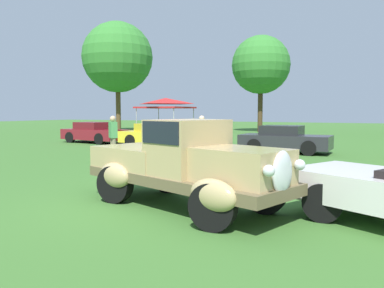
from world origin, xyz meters
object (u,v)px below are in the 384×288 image
Objects in this scene: show_car_burgundy at (94,133)px; spectator_near_truck at (113,136)px; feature_pickup_truck at (185,163)px; show_car_charcoal at (284,139)px; spectator_between_cars at (202,135)px; show_car_yellow at (158,135)px; canopy_tent_left_field at (166,102)px.

spectator_near_truck reaches higher than show_car_burgundy.
feature_pickup_truck is 10.85m from show_car_charcoal.
show_car_yellow is at bearing 139.18° from spectator_between_cars.
show_car_yellow is at bearing 179.41° from show_car_charcoal.
show_car_burgundy is (-12.00, 11.39, -0.27)m from feature_pickup_truck.
show_car_burgundy is at bearing 177.20° from show_car_charcoal.
canopy_tent_left_field is (-6.23, 7.87, 1.51)m from spectator_between_cars.
canopy_tent_left_field reaches higher than spectator_near_truck.
canopy_tent_left_field is at bearing 52.95° from show_car_burgundy.
spectator_near_truck is at bearing -70.62° from canopy_tent_left_field.
show_car_yellow is (4.71, -0.49, 0.00)m from show_car_burgundy.
show_car_yellow is 4.94m from canopy_tent_left_field.
show_car_charcoal is at bearing -26.14° from canopy_tent_left_field.
canopy_tent_left_field is at bearing 121.47° from feature_pickup_truck.
feature_pickup_truck is at bearing -86.84° from show_car_charcoal.
show_car_burgundy is 1.07× the size of show_car_charcoal.
spectator_between_cars is (2.75, 2.00, 0.00)m from spectator_near_truck.
show_car_yellow is at bearing 123.77° from feature_pickup_truck.
feature_pickup_truck is 17.73m from canopy_tent_left_field.
show_car_yellow is 5.68m from spectator_between_cars.
canopy_tent_left_field is at bearing 128.34° from spectator_between_cars.
show_car_burgundy is at bearing -127.05° from canopy_tent_left_field.
spectator_between_cars is 0.57× the size of canopy_tent_left_field.
spectator_near_truck is (-5.15, -5.64, 0.31)m from show_car_charcoal.
feature_pickup_truck is 1.57× the size of canopy_tent_left_field.
canopy_tent_left_field is at bearing 153.86° from show_car_charcoal.
feature_pickup_truck is 2.77× the size of spectator_near_truck.
show_car_charcoal is 4.37m from spectator_between_cars.
spectator_near_truck is (1.54, -5.71, 0.31)m from show_car_yellow.
show_car_burgundy is 2.51× the size of spectator_near_truck.
canopy_tent_left_field reaches higher than spectator_between_cars.
show_car_charcoal is (-0.60, 10.83, -0.27)m from feature_pickup_truck.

